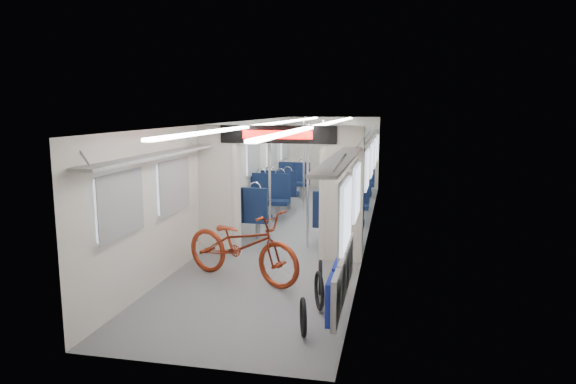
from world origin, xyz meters
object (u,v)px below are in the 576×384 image
object	(u,v)px
stanchion_far_right	(323,168)
seat_bay_near_left	(258,201)
bicycle	(242,245)
bike_hoop_a	(303,319)
seat_bay_near_right	(344,206)
stanchion_far_left	(304,166)
seat_bay_far_right	(356,183)
bike_hoop_b	(319,293)
stanchion_near_right	(308,187)
seat_bay_far_left	(287,183)
flip_bench	(342,275)
bike_hoop_c	(320,279)
stanchion_near_left	(270,187)

from	to	relation	value
stanchion_far_right	seat_bay_near_left	bearing A→B (deg)	-126.95
bicycle	bike_hoop_a	xyz separation A→B (m)	(1.25, -1.74, -0.34)
seat_bay_near_right	stanchion_far_left	size ratio (longest dim) A/B	0.99
seat_bay_far_right	stanchion_far_left	xyz separation A→B (m)	(-1.22, -1.36, 0.60)
bike_hoop_b	seat_bay_near_right	size ratio (longest dim) A/B	0.23
stanchion_near_right	stanchion_far_left	xyz separation A→B (m)	(-0.68, 3.42, 0.00)
bike_hoop_a	seat_bay_near_right	bearing A→B (deg)	90.46
seat_bay_near_left	stanchion_far_right	size ratio (longest dim) A/B	1.01
seat_bay_far_left	stanchion_far_right	distance (m)	1.97
flip_bench	seat_bay_far_left	world-z (taller)	seat_bay_far_left
seat_bay_far_left	stanchion_far_right	xyz separation A→B (m)	(1.18, -1.45, 0.59)
seat_bay_far_left	stanchion_far_right	world-z (taller)	stanchion_far_right
seat_bay_far_left	bike_hoop_b	bearing A→B (deg)	-74.97
bike_hoop_b	seat_bay_near_left	distance (m)	4.78
seat_bay_near_right	stanchion_far_right	world-z (taller)	stanchion_far_right
bike_hoop_a	stanchion_far_right	bearing A→B (deg)	96.17
stanchion_near_right	stanchion_far_right	xyz separation A→B (m)	(-0.15, 3.02, 0.00)
bike_hoop_a	seat_bay_near_left	size ratio (longest dim) A/B	0.20
flip_bench	bike_hoop_b	distance (m)	0.54
flip_bench	seat_bay_near_right	size ratio (longest dim) A/B	0.94
stanchion_near_right	seat_bay_far_right	bearing A→B (deg)	83.54
bike_hoop_c	stanchion_near_right	world-z (taller)	stanchion_near_right
bicycle	bike_hoop_c	distance (m)	1.36
seat_bay_far_left	stanchion_far_left	distance (m)	1.38
bike_hoop_a	stanchion_near_right	xyz separation A→B (m)	(-0.58, 3.70, 0.95)
bike_hoop_b	stanchion_near_right	bearing A→B (deg)	102.64
seat_bay_near_right	stanchion_near_left	bearing A→B (deg)	-131.27
seat_bay_near_left	bike_hoop_c	bearing A→B (deg)	-63.25
seat_bay_near_left	seat_bay_far_left	size ratio (longest dim) A/B	1.07
bicycle	flip_bench	size ratio (longest dim) A/B	0.97
flip_bench	bicycle	bearing A→B (deg)	143.48
seat_bay_near_left	stanchion_far_left	distance (m)	2.15
bike_hoop_b	bike_hoop_c	world-z (taller)	bike_hoop_b
stanchion_far_left	stanchion_far_right	world-z (taller)	same
seat_bay_near_left	seat_bay_far_left	distance (m)	3.03
bike_hoop_b	seat_bay_near_left	bearing A→B (deg)	114.50
stanchion_near_left	stanchion_far_right	size ratio (longest dim) A/B	1.00
seat_bay_far_left	stanchion_near_left	world-z (taller)	stanchion_near_left
seat_bay_far_right	stanchion_far_right	bearing A→B (deg)	-111.35
bike_hoop_c	seat_bay_near_left	distance (m)	4.27
flip_bench	stanchion_near_left	world-z (taller)	stanchion_near_left
seat_bay_far_right	flip_bench	bearing A→B (deg)	-86.98
stanchion_near_right	flip_bench	bearing A→B (deg)	-73.12
bike_hoop_a	bike_hoop_c	distance (m)	1.35
bike_hoop_a	stanchion_far_right	size ratio (longest dim) A/B	0.20
flip_bench	seat_bay_near_left	bearing A→B (deg)	116.39
bike_hoop_b	bike_hoop_c	size ratio (longest dim) A/B	1.03
bike_hoop_b	seat_bay_near_left	xyz separation A→B (m)	(-1.98, 4.34, 0.34)
bicycle	stanchion_near_left	distance (m)	1.97
seat_bay_far_left	seat_bay_far_right	xyz separation A→B (m)	(1.87, 0.30, -0.01)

